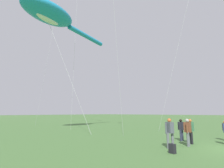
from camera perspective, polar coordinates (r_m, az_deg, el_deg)
The scene contains 6 objects.
big_show_kite at distance 21.13m, azimuth -19.33°, elevation 20.55°, with size 12.51×6.61×13.11m.
person_brown_coat at distance 11.30m, azimuth 23.55°, elevation -13.72°, with size 0.55×0.43×1.54m.
person_tall_center at distance 12.24m, azimuth 24.33°, elevation -13.39°, with size 0.47×0.44×1.50m.
person_grey_haired_man at distance 10.32m, azimuth 18.41°, elevation -14.34°, with size 0.52×0.47×1.59m.
person_photographer at distance 13.17m, azimuth 21.72°, elevation -13.32°, with size 0.53×0.38×1.46m.
backpack at distance 9.23m, azimuth 19.15°, elevation -19.35°, with size 0.30×0.20×0.44m, color black.
Camera 1 is at (-11.47, -1.51, 1.90)m, focal length 27.90 mm.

